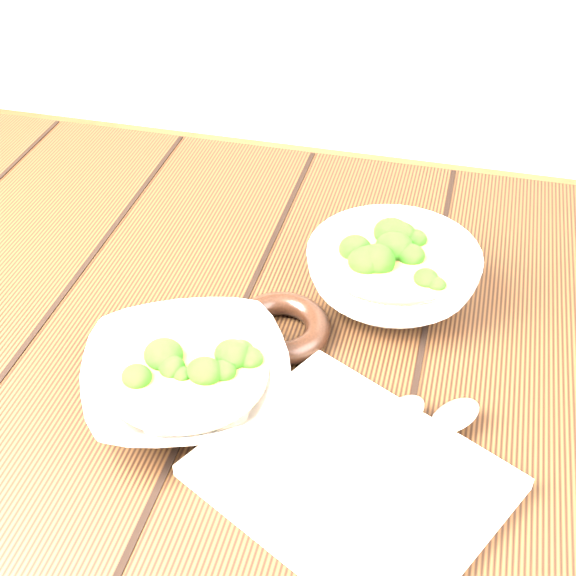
{
  "coord_description": "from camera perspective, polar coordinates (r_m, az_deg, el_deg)",
  "views": [
    {
      "loc": [
        0.19,
        -0.6,
        1.32
      ],
      "look_at": [
        0.04,
        0.03,
        0.8
      ],
      "focal_mm": 50.0,
      "sensor_mm": 36.0,
      "label": 1
    }
  ],
  "objects": [
    {
      "name": "soup_bowl_back",
      "position": [
        0.88,
        7.43,
        1.16
      ],
      "size": [
        0.21,
        0.21,
        0.07
      ],
      "color": "silver",
      "rests_on": "table"
    },
    {
      "name": "table",
      "position": [
        0.93,
        -2.63,
        -8.93
      ],
      "size": [
        1.2,
        0.8,
        0.75
      ],
      "color": "#311D0E",
      "rests_on": "ground"
    },
    {
      "name": "spoon_left",
      "position": [
        0.73,
        6.13,
        -10.46
      ],
      "size": [
        0.12,
        0.18,
        0.01
      ],
      "color": "#9F988C",
      "rests_on": "napkin"
    },
    {
      "name": "spoon_right",
      "position": [
        0.74,
        9.76,
        -10.34
      ],
      "size": [
        0.13,
        0.17,
        0.01
      ],
      "color": "#9F988C",
      "rests_on": "napkin"
    },
    {
      "name": "soup_bowl_front",
      "position": [
        0.77,
        -7.16,
        -6.48
      ],
      "size": [
        0.25,
        0.25,
        0.05
      ],
      "color": "silver",
      "rests_on": "table"
    },
    {
      "name": "trivet",
      "position": [
        0.83,
        -0.56,
        -2.85
      ],
      "size": [
        0.14,
        0.14,
        0.03
      ],
      "primitive_type": "torus",
      "rotation": [
        0.0,
        0.0,
        -0.39
      ],
      "color": "black",
      "rests_on": "table"
    },
    {
      "name": "napkin",
      "position": [
        0.71,
        4.54,
        -13.27
      ],
      "size": [
        0.3,
        0.29,
        0.01
      ],
      "primitive_type": "cube",
      "rotation": [
        0.0,
        0.0,
        -0.48
      ],
      "color": "beige",
      "rests_on": "table"
    }
  ]
}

